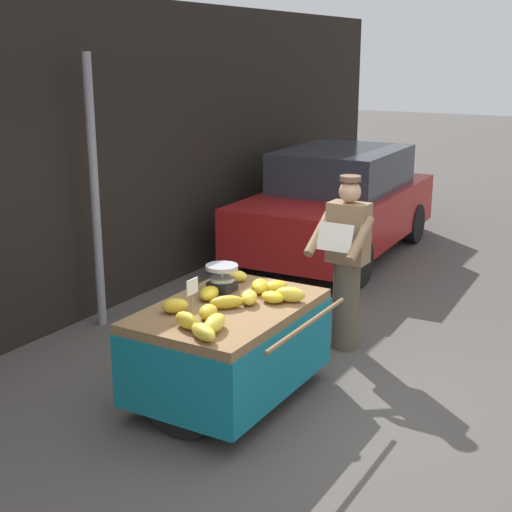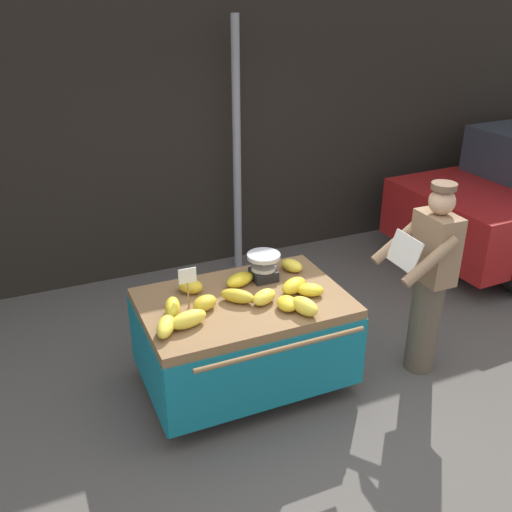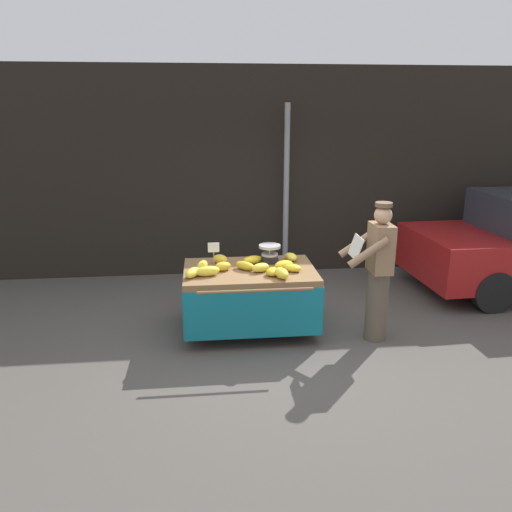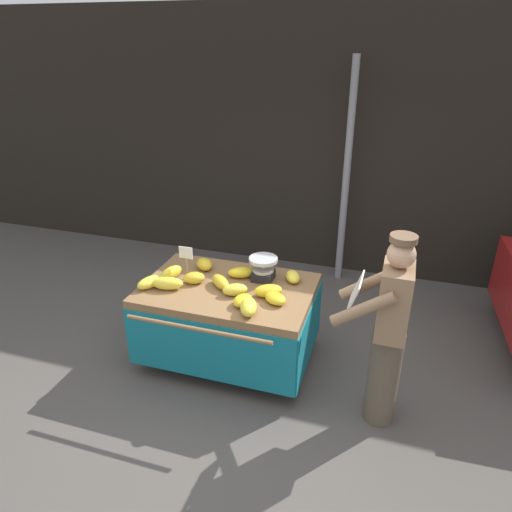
# 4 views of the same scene
# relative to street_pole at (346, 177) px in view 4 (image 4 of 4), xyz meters

# --- Properties ---
(ground_plane) EXTENTS (60.00, 60.00, 0.00)m
(ground_plane) POSITION_rel_street_pole_xyz_m (-0.42, -2.58, -1.41)
(ground_plane) COLOR #514C47
(back_wall) EXTENTS (16.00, 0.24, 3.41)m
(back_wall) POSITION_rel_street_pole_xyz_m (-0.42, 0.38, 0.29)
(back_wall) COLOR black
(back_wall) RESTS_ON ground
(street_pole) EXTENTS (0.09, 0.09, 2.83)m
(street_pole) POSITION_rel_street_pole_xyz_m (0.00, 0.00, 0.00)
(street_pole) COLOR gray
(street_pole) RESTS_ON ground
(banana_cart) EXTENTS (1.65, 1.29, 0.84)m
(banana_cart) POSITION_rel_street_pole_xyz_m (-0.80, -2.13, -0.80)
(banana_cart) COLOR olive
(banana_cart) RESTS_ON ground
(weighing_scale) EXTENTS (0.28, 0.28, 0.24)m
(weighing_scale) POSITION_rel_street_pole_xyz_m (-0.52, -1.88, -0.46)
(weighing_scale) COLOR black
(weighing_scale) RESTS_ON banana_cart
(price_sign) EXTENTS (0.14, 0.01, 0.34)m
(price_sign) POSITION_rel_street_pole_xyz_m (-1.24, -2.09, -0.33)
(price_sign) COLOR #997A51
(price_sign) RESTS_ON banana_cart
(banana_bunch_0) EXTENTS (0.24, 0.31, 0.11)m
(banana_bunch_0) POSITION_rel_street_pole_xyz_m (-1.50, -2.36, -0.52)
(banana_bunch_0) COLOR yellow
(banana_bunch_0) RESTS_ON banana_cart
(banana_bunch_1) EXTENTS (0.25, 0.21, 0.11)m
(banana_bunch_1) POSITION_rel_street_pole_xyz_m (-1.13, -2.16, -0.52)
(banana_bunch_1) COLOR gold
(banana_bunch_1) RESTS_ON banana_cart
(banana_bunch_2) EXTENTS (0.21, 0.24, 0.10)m
(banana_bunch_2) POSITION_rel_street_pole_xyz_m (-0.23, -1.84, -0.53)
(banana_bunch_2) COLOR yellow
(banana_bunch_2) RESTS_ON banana_cart
(banana_bunch_3) EXTENTS (0.30, 0.24, 0.10)m
(banana_bunch_3) POSITION_rel_street_pole_xyz_m (-0.74, -1.90, -0.53)
(banana_bunch_3) COLOR gold
(banana_bunch_3) RESTS_ON banana_cart
(banana_bunch_4) EXTENTS (0.32, 0.20, 0.12)m
(banana_bunch_4) POSITION_rel_street_pole_xyz_m (-1.32, -2.34, -0.52)
(banana_bunch_4) COLOR yellow
(banana_bunch_4) RESTS_ON banana_cart
(banana_bunch_5) EXTENTS (0.27, 0.25, 0.09)m
(banana_bunch_5) POSITION_rel_street_pole_xyz_m (-0.29, -2.28, -0.53)
(banana_bunch_5) COLOR gold
(banana_bunch_5) RESTS_ON banana_cart
(banana_bunch_6) EXTENTS (0.20, 0.28, 0.12)m
(banana_bunch_6) POSITION_rel_street_pole_xyz_m (-0.46, -2.51, -0.52)
(banana_bunch_6) COLOR yellow
(banana_bunch_6) RESTS_ON banana_cart
(banana_bunch_7) EXTENTS (0.27, 0.22, 0.11)m
(banana_bunch_7) POSITION_rel_street_pole_xyz_m (-0.68, -2.25, -0.52)
(banana_bunch_7) COLOR yellow
(banana_bunch_7) RESTS_ON banana_cart
(banana_bunch_8) EXTENTS (0.26, 0.26, 0.12)m
(banana_bunch_8) POSITION_rel_street_pole_xyz_m (-1.15, -1.86, -0.52)
(banana_bunch_8) COLOR gold
(banana_bunch_8) RESTS_ON banana_cart
(banana_bunch_9) EXTENTS (0.19, 0.28, 0.13)m
(banana_bunch_9) POSITION_rel_street_pole_xyz_m (-1.38, -2.14, -0.52)
(banana_bunch_9) COLOR yellow
(banana_bunch_9) RESTS_ON banana_cart
(banana_bunch_10) EXTENTS (0.30, 0.25, 0.11)m
(banana_bunch_10) POSITION_rel_street_pole_xyz_m (-0.38, -2.18, -0.52)
(banana_bunch_10) COLOR gold
(banana_bunch_10) RESTS_ON banana_cart
(banana_bunch_11) EXTENTS (0.29, 0.28, 0.11)m
(banana_bunch_11) POSITION_rel_street_pole_xyz_m (-0.86, -2.15, -0.53)
(banana_bunch_11) COLOR gold
(banana_bunch_11) RESTS_ON banana_cart
(banana_bunch_12) EXTENTS (0.19, 0.23, 0.09)m
(banana_bunch_12) POSITION_rel_street_pole_xyz_m (-0.55, -2.40, -0.53)
(banana_bunch_12) COLOR gold
(banana_bunch_12) RESTS_ON banana_cart
(vendor_person) EXTENTS (0.59, 0.52, 1.71)m
(vendor_person) POSITION_rel_street_pole_xyz_m (0.70, -2.52, -0.54)
(vendor_person) COLOR brown
(vendor_person) RESTS_ON ground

